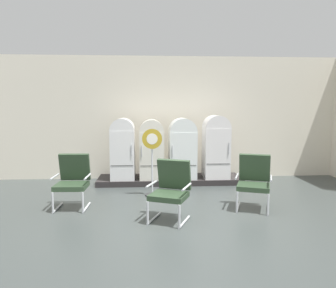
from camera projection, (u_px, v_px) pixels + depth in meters
The scene contains 11 objects.
ground at pixel (182, 226), 5.40m from camera, with size 12.00×10.00×0.05m, color #3A413F.
back_wall at pixel (168, 117), 8.83m from camera, with size 11.76×0.12×3.28m.
display_plinth at pixel (170, 180), 8.39m from camera, with size 3.66×0.95×0.14m, color #2A2627.
refrigerator_0 at pixel (123, 147), 8.12m from camera, with size 0.59×0.71×1.52m.
refrigerator_1 at pixel (152, 147), 8.15m from camera, with size 0.60×0.68×1.49m.
refrigerator_2 at pixel (182, 146), 8.22m from camera, with size 0.67×0.72×1.52m.
refrigerator_3 at pixel (216, 145), 8.24m from camera, with size 0.63×0.67×1.59m.
armchair_left at pixel (73, 179), 6.28m from camera, with size 0.68×0.70×1.03m.
armchair_right at pixel (254, 180), 6.22m from camera, with size 0.80×0.84×1.03m.
armchair_center at pixel (171, 188), 5.58m from camera, with size 0.81×0.85×1.03m.
sign_stand at pixel (152, 164), 7.05m from camera, with size 0.43×0.32×1.47m.
Camera 1 is at (-0.56, -5.18, 1.94)m, focal length 34.78 mm.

